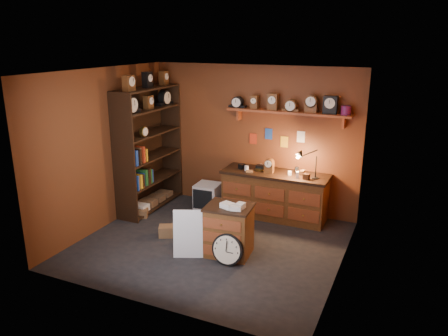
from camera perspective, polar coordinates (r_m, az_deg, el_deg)
floor at (r=7.07m, az=-1.69°, el=-9.90°), size 4.00×4.00×0.00m
room_shell at (r=6.56m, az=-1.05°, el=3.99°), size 4.02×3.62×2.71m
shelving_unit at (r=8.30m, az=-9.97°, el=3.14°), size 0.47×1.60×2.58m
workbench at (r=7.95m, az=6.64°, el=-3.19°), size 1.91×0.66×1.36m
low_cabinet at (r=6.59m, az=0.65°, el=-7.88°), size 0.73×0.64×0.87m
big_round_clock at (r=6.40m, az=0.46°, el=-10.60°), size 0.47×0.16×0.47m
white_panel at (r=6.74m, az=-4.16°, el=-11.32°), size 0.57×0.36×0.73m
mini_fridge at (r=8.43m, az=-2.13°, el=-3.65°), size 0.48×0.50×0.47m
floor_box_a at (r=8.17m, az=-10.79°, el=-5.83°), size 0.30×0.29×0.15m
floor_box_b at (r=7.10m, az=-4.54°, el=-9.23°), size 0.29×0.32×0.13m
floor_box_c at (r=7.35m, az=-7.53°, el=-8.16°), size 0.31×0.29×0.18m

